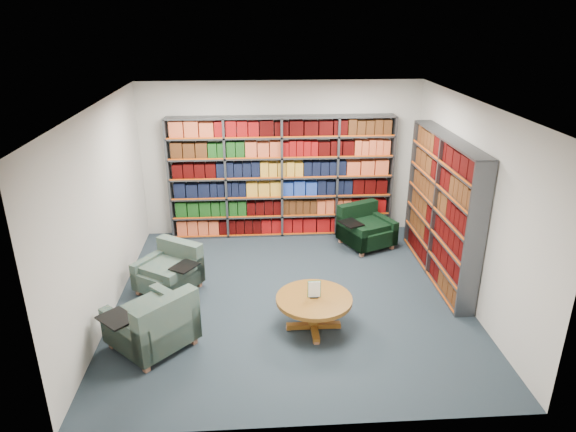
{
  "coord_description": "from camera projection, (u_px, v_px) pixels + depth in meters",
  "views": [
    {
      "loc": [
        -0.47,
        -6.5,
        3.9
      ],
      "look_at": [
        0.0,
        0.6,
        1.05
      ],
      "focal_mm": 32.0,
      "sensor_mm": 36.0,
      "label": 1
    }
  ],
  "objects": [
    {
      "name": "chair_teal_front",
      "position": [
        155.0,
        326.0,
        6.27
      ],
      "size": [
        1.22,
        1.22,
        0.79
      ],
      "color": "#032937",
      "rests_on": "ground"
    },
    {
      "name": "bookshelf_right",
      "position": [
        442.0,
        209.0,
        7.79
      ],
      "size": [
        0.28,
        2.5,
        2.2
      ],
      "color": "#47494F",
      "rests_on": "ground"
    },
    {
      "name": "chair_green_right",
      "position": [
        364.0,
        229.0,
        9.13
      ],
      "size": [
        1.06,
        1.04,
        0.72
      ],
      "color": "black",
      "rests_on": "ground"
    },
    {
      "name": "room_shell",
      "position": [
        291.0,
        208.0,
        6.98
      ],
      "size": [
        5.02,
        5.02,
        2.82
      ],
      "color": "#18252C",
      "rests_on": "ground"
    },
    {
      "name": "bookshelf_back",
      "position": [
        282.0,
        178.0,
        9.26
      ],
      "size": [
        4.0,
        0.28,
        2.2
      ],
      "color": "#47494F",
      "rests_on": "ground"
    },
    {
      "name": "chair_teal_left",
      "position": [
        172.0,
        271.0,
        7.66
      ],
      "size": [
        1.06,
        1.06,
        0.7
      ],
      "color": "#032937",
      "rests_on": "ground"
    },
    {
      "name": "coffee_table",
      "position": [
        314.0,
        304.0,
        6.64
      ],
      "size": [
        0.99,
        0.99,
        0.7
      ],
      "color": "brown",
      "rests_on": "ground"
    }
  ]
}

